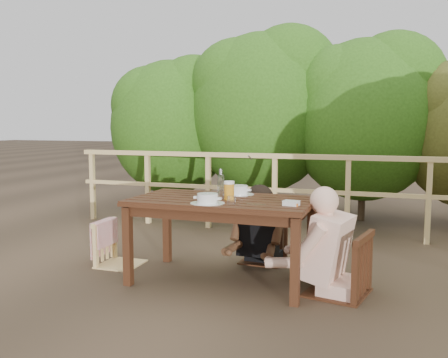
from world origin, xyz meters
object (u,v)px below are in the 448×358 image
(chair_right, at_px, (338,235))
(woman, at_px, (264,202))
(table, at_px, (222,241))
(beer_glass, at_px, (229,191))
(chair_left, at_px, (120,224))
(bread_roll, at_px, (207,199))
(bottle, at_px, (221,184))
(chair_far, at_px, (264,220))
(soup_near, at_px, (208,199))
(tumbler, at_px, (231,201))
(butter_tub, at_px, (291,204))
(soup_far, at_px, (238,191))
(diner_right, at_px, (343,207))

(chair_right, height_order, woman, woman)
(table, distance_m, beer_glass, 0.46)
(chair_left, height_order, beer_glass, beer_glass)
(bread_roll, distance_m, bottle, 0.31)
(table, bearing_deg, woman, 74.73)
(chair_right, xyz_separation_m, bread_roll, (-1.05, -0.23, 0.27))
(chair_far, bearing_deg, soup_near, -100.45)
(table, distance_m, tumbler, 0.51)
(butter_tub, bearing_deg, bread_roll, -163.10)
(beer_glass, bearing_deg, woman, 81.40)
(chair_left, height_order, bottle, bottle)
(soup_far, bearing_deg, table, -101.02)
(chair_left, bearing_deg, bottle, -94.04)
(chair_left, height_order, woman, woman)
(soup_near, distance_m, tumbler, 0.21)
(chair_right, height_order, bottle, bottle)
(bread_roll, bearing_deg, bottle, 87.00)
(chair_right, xyz_separation_m, tumbler, (-0.82, -0.27, 0.27))
(bottle, bearing_deg, soup_far, 68.19)
(chair_far, bearing_deg, chair_left, -153.25)
(beer_glass, relative_size, tumbler, 2.09)
(chair_right, xyz_separation_m, beer_glass, (-0.92, -0.04, 0.32))
(chair_left, distance_m, beer_glass, 1.26)
(chair_right, distance_m, bread_roll, 1.11)
(tumbler, bearing_deg, soup_near, -179.70)
(table, distance_m, bottle, 0.50)
(soup_far, xyz_separation_m, beer_glass, (0.02, -0.33, 0.04))
(chair_right, distance_m, soup_near, 1.10)
(bottle, bearing_deg, table, -60.82)
(woman, relative_size, butter_tub, 9.69)
(woman, bearing_deg, table, 77.45)
(bottle, bearing_deg, chair_left, 177.01)
(soup_near, bearing_deg, soup_far, 81.15)
(chair_far, relative_size, bottle, 3.14)
(table, xyz_separation_m, bottle, (-0.03, 0.06, 0.49))
(soup_near, distance_m, soup_far, 0.57)
(chair_left, xyz_separation_m, diner_right, (2.13, -0.12, 0.31))
(diner_right, bearing_deg, soup_near, 116.29)
(woman, distance_m, soup_far, 0.48)
(bread_roll, distance_m, beer_glass, 0.23)
(chair_far, relative_size, chair_right, 0.86)
(soup_far, distance_m, butter_tub, 0.74)
(chair_left, relative_size, soup_near, 2.88)
(chair_left, height_order, chair_right, chair_right)
(bread_roll, bearing_deg, woman, 75.50)
(chair_right, xyz_separation_m, bottle, (-1.03, 0.06, 0.37))
(chair_far, height_order, beer_glass, beer_glass)
(bread_roll, height_order, bottle, bottle)
(woman, bearing_deg, tumbler, 91.48)
(chair_left, bearing_deg, diner_right, -94.26)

